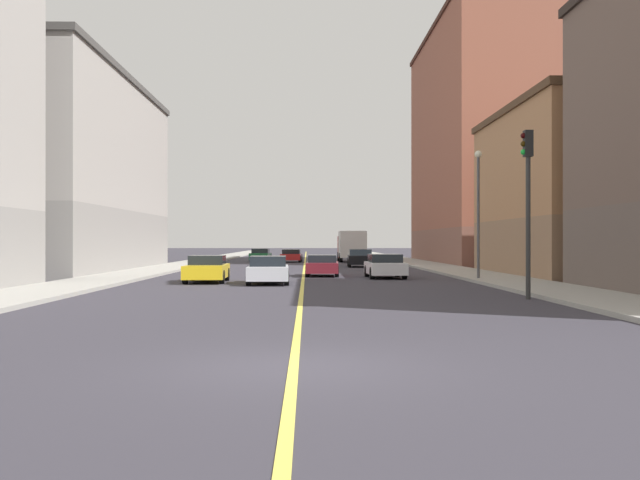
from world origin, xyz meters
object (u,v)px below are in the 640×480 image
Objects in this scene: box_truck at (352,245)px; car_maroon at (322,265)px; car_yellow at (207,269)px; car_black at (360,258)px; street_lamp_left_near at (478,200)px; car_white at (385,266)px; car_red at (291,256)px; car_silver at (268,270)px; building_left_far at (478,146)px; building_right_midblock at (68,174)px; traffic_light_left_near at (528,189)px; car_green at (261,255)px; building_left_mid at (580,191)px.

car_maroon is at bearing -96.86° from box_truck.
car_black reaches higher than car_yellow.
car_white is at bearing 144.79° from street_lamp_left_near.
car_white is 30.13m from car_red.
car_black reaches higher than car_silver.
building_left_far is 15.10m from box_truck.
street_lamp_left_near is 6.31m from car_white.
car_black is at bearing 66.62° from car_yellow.
car_white is at bearing -90.17° from box_truck.
car_silver reaches higher than car_white.
box_truck reaches higher than car_red.
building_right_midblock is at bearing 129.05° from car_yellow.
traffic_light_left_near is 1.44× the size of car_red.
car_red reaches higher than car_maroon.
car_red is (3.11, -2.65, -0.02)m from car_green.
car_green is 1.14× the size of car_maroon.
car_yellow is 35.75m from box_truck.
car_black is 13.85m from box_truck.
box_truck is (20.41, 20.66, -4.92)m from building_right_midblock.
car_silver is (-17.50, -32.09, -10.11)m from building_left_far.
building_left_mid is at bearing 23.38° from car_silver.
building_left_mid reaches higher than traffic_light_left_near.
building_right_midblock is at bearing -134.65° from box_truck.
building_left_mid is 3.40× the size of car_green.
car_white is (-3.32, 14.38, -3.11)m from traffic_light_left_near.
traffic_light_left_near is (23.64, -24.31, -2.77)m from building_right_midblock.
car_white is (6.03, 5.32, -0.00)m from car_silver.
car_green is 33.41m from car_white.
car_maroon is at bearing 112.14° from traffic_light_left_near.
building_left_far reaches higher than car_green.
traffic_light_left_near is at bearing -101.21° from building_left_far.
car_maroon is 28.81m from box_truck.
street_lamp_left_near reaches higher than car_silver.
building_left_far is 6.46× the size of car_red.
car_white is 1.05× the size of car_maroon.
building_right_midblock reaches higher than box_truck.
car_white is at bearing -89.67° from car_black.
car_black is (8.96, 20.73, 0.03)m from car_yellow.
box_truck is (-11.38, 3.82, -9.15)m from building_left_far.
car_maroon is (-3.35, 2.01, -0.04)m from car_white.
car_white is at bearing -113.19° from building_left_far.
street_lamp_left_near reaches higher than car_yellow.
building_right_midblock is 4.31× the size of traffic_light_left_near.
building_left_far is 37.93m from car_silver.
car_maroon is at bearing -120.90° from building_left_far.
box_truck is at bearing 94.11° from traffic_light_left_near.
car_white is 3.91m from car_maroon.
building_right_midblock reaches higher than street_lamp_left_near.
box_truck is at bearing 97.19° from street_lamp_left_near.
building_right_midblock is 27.98m from street_lamp_left_near.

